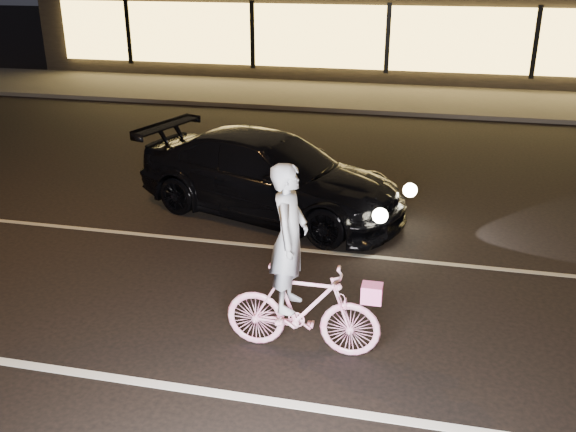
# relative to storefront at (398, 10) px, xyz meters

# --- Properties ---
(ground) EXTENTS (90.00, 90.00, 0.00)m
(ground) POSITION_rel_storefront_xyz_m (0.00, -18.97, -2.15)
(ground) COLOR black
(ground) RESTS_ON ground
(lane_stripe_near) EXTENTS (60.00, 0.12, 0.01)m
(lane_stripe_near) POSITION_rel_storefront_xyz_m (0.00, -20.47, -2.14)
(lane_stripe_near) COLOR silver
(lane_stripe_near) RESTS_ON ground
(lane_stripe_far) EXTENTS (60.00, 0.10, 0.01)m
(lane_stripe_far) POSITION_rel_storefront_xyz_m (0.00, -16.97, -2.14)
(lane_stripe_far) COLOR gray
(lane_stripe_far) RESTS_ON ground
(sidewalk) EXTENTS (30.00, 4.00, 0.12)m
(sidewalk) POSITION_rel_storefront_xyz_m (0.00, -5.97, -2.09)
(sidewalk) COLOR #383533
(sidewalk) RESTS_ON ground
(storefront) EXTENTS (25.40, 8.42, 4.20)m
(storefront) POSITION_rel_storefront_xyz_m (0.00, 0.00, 0.00)
(storefront) COLOR black
(storefront) RESTS_ON ground
(cyclist) EXTENTS (1.72, 0.59, 2.17)m
(cyclist) POSITION_rel_storefront_xyz_m (0.35, -19.52, -1.38)
(cyclist) COLOR #FE4BA6
(cyclist) RESTS_ON ground
(sedan) EXTENTS (5.02, 3.19, 1.35)m
(sedan) POSITION_rel_storefront_xyz_m (-0.97, -15.62, -1.47)
(sedan) COLOR black
(sedan) RESTS_ON ground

